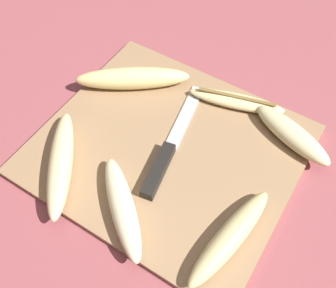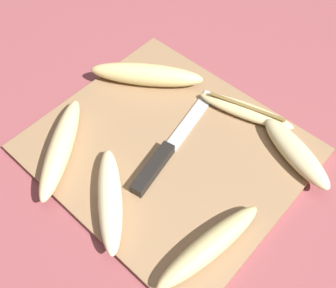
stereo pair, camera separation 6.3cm
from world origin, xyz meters
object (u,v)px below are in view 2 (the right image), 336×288
(knife, at_px, (162,157))
(banana_golden_short, at_px, (147,75))
(banana_soft_right, at_px, (296,152))
(banana_pale_long, at_px, (110,199))
(banana_mellow_near, at_px, (246,111))
(banana_spotted_left, at_px, (210,246))
(banana_ripe_center, at_px, (61,147))

(knife, relative_size, banana_golden_short, 1.26)
(knife, height_order, banana_soft_right, banana_soft_right)
(banana_pale_long, bearing_deg, knife, 88.50)
(banana_mellow_near, relative_size, banana_pale_long, 1.12)
(banana_soft_right, relative_size, banana_spotted_left, 0.85)
(banana_soft_right, distance_m, banana_pale_long, 0.30)
(banana_pale_long, bearing_deg, banana_soft_right, 58.13)
(knife, bearing_deg, banana_spotted_left, -34.57)
(banana_pale_long, bearing_deg, banana_mellow_near, 80.38)
(banana_ripe_center, xyz_separation_m, banana_pale_long, (0.12, -0.01, -0.00))
(knife, xyz_separation_m, banana_ripe_center, (-0.13, -0.10, 0.01))
(banana_ripe_center, distance_m, banana_pale_long, 0.12)
(banana_soft_right, height_order, banana_ripe_center, banana_ripe_center)
(banana_ripe_center, bearing_deg, banana_mellow_near, 57.17)
(banana_ripe_center, distance_m, banana_mellow_near, 0.31)
(banana_ripe_center, distance_m, banana_spotted_left, 0.28)
(knife, xyz_separation_m, banana_soft_right, (0.15, 0.14, 0.01))
(banana_soft_right, distance_m, banana_mellow_near, 0.11)
(banana_soft_right, distance_m, banana_spotted_left, 0.21)
(knife, height_order, banana_golden_short, banana_golden_short)
(knife, xyz_separation_m, banana_mellow_near, (0.04, 0.16, 0.00))
(banana_mellow_near, height_order, banana_pale_long, banana_pale_long)
(knife, relative_size, banana_mellow_near, 1.41)
(banana_golden_short, distance_m, banana_mellow_near, 0.19)
(banana_golden_short, bearing_deg, knife, -38.15)
(banana_soft_right, relative_size, banana_ripe_center, 0.87)
(banana_ripe_center, xyz_separation_m, banana_golden_short, (-0.01, 0.20, 0.00))
(banana_spotted_left, bearing_deg, banana_mellow_near, 114.42)
(banana_spotted_left, distance_m, banana_mellow_near, 0.25)
(banana_soft_right, xyz_separation_m, banana_spotted_left, (-0.01, -0.21, 0.00))
(banana_soft_right, xyz_separation_m, banana_golden_short, (-0.29, -0.04, 0.00))
(banana_soft_right, height_order, banana_mellow_near, banana_soft_right)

